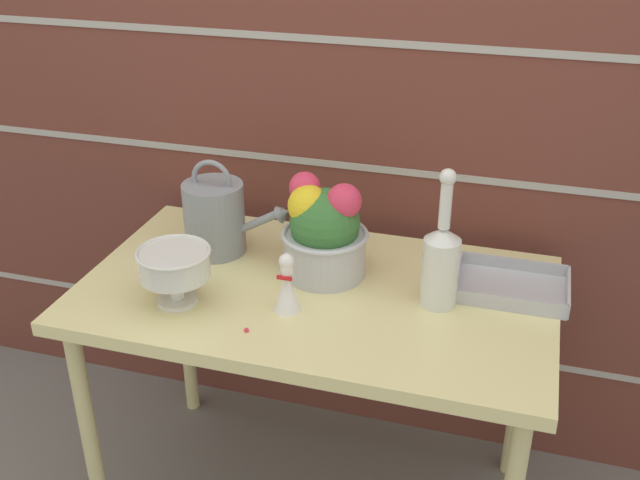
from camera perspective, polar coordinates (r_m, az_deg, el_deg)
brick_wall at (r=2.16m, az=3.12°, el=10.43°), size 3.60×0.08×2.20m
patio_table at (r=1.96m, az=-0.29°, el=-5.53°), size 1.20×0.70×0.74m
watering_can at (r=2.07m, az=-7.96°, el=1.76°), size 0.31×0.17×0.27m
crystal_pedestal_bowl at (r=1.84m, az=-11.04°, el=-1.93°), size 0.18×0.18×0.15m
flower_planter at (r=1.92m, az=0.22°, el=0.69°), size 0.23×0.23×0.27m
glass_decanter at (r=1.82m, az=9.20°, el=-1.54°), size 0.09×0.09×0.36m
figurine_vase at (r=1.80m, az=-2.53°, el=-3.62°), size 0.07×0.07×0.15m
wire_tray at (r=1.96m, az=14.34°, el=-3.49°), size 0.28×0.21×0.04m
fallen_petal at (r=1.75m, az=-5.64°, el=-6.85°), size 0.01×0.01×0.01m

